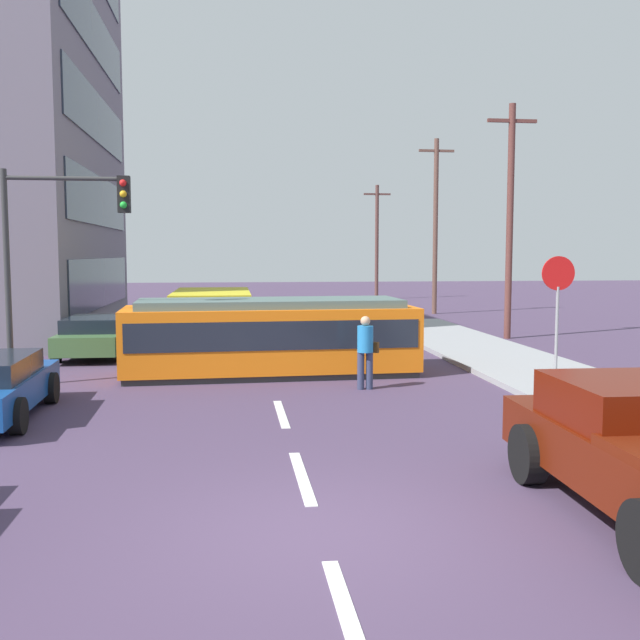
% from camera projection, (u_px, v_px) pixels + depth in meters
% --- Properties ---
extents(ground_plane, '(120.00, 120.00, 0.00)m').
position_uv_depth(ground_plane, '(270.00, 378.00, 17.96)').
color(ground_plane, '#463550').
extents(sidewalk_curb_right, '(3.20, 36.00, 0.14)m').
position_uv_depth(sidewalk_curb_right, '(614.00, 401.00, 14.84)').
color(sidewalk_curb_right, gray).
rests_on(sidewalk_curb_right, ground).
extents(lane_stripe_0, '(0.16, 2.40, 0.01)m').
position_uv_depth(lane_stripe_0, '(349.00, 622.00, 6.10)').
color(lane_stripe_0, silver).
rests_on(lane_stripe_0, ground).
extents(lane_stripe_1, '(0.16, 2.40, 0.01)m').
position_uv_depth(lane_stripe_1, '(302.00, 477.00, 10.05)').
color(lane_stripe_1, silver).
rests_on(lane_stripe_1, ground).
extents(lane_stripe_2, '(0.16, 2.40, 0.01)m').
position_uv_depth(lane_stripe_2, '(281.00, 414.00, 14.00)').
color(lane_stripe_2, silver).
rests_on(lane_stripe_2, ground).
extents(lane_stripe_3, '(0.16, 2.40, 0.01)m').
position_uv_depth(lane_stripe_3, '(259.00, 345.00, 24.52)').
color(lane_stripe_3, silver).
rests_on(lane_stripe_3, ground).
extents(lane_stripe_4, '(0.16, 2.40, 0.01)m').
position_uv_depth(lane_stripe_4, '(253.00, 327.00, 30.45)').
color(lane_stripe_4, silver).
rests_on(lane_stripe_4, ground).
extents(streetcar_tram, '(7.42, 2.82, 1.93)m').
position_uv_depth(streetcar_tram, '(270.00, 336.00, 18.51)').
color(streetcar_tram, orange).
rests_on(streetcar_tram, ground).
extents(city_bus, '(2.56, 5.45, 1.82)m').
position_uv_depth(city_bus, '(212.00, 314.00, 24.47)').
color(city_bus, gold).
rests_on(city_bus, ground).
extents(pedestrian_crossing, '(0.51, 0.36, 1.67)m').
position_uv_depth(pedestrian_crossing, '(366.00, 348.00, 16.46)').
color(pedestrian_crossing, '#323755').
rests_on(pedestrian_crossing, ground).
extents(parked_sedan_far, '(2.04, 4.32, 1.19)m').
position_uv_depth(parked_sedan_far, '(97.00, 335.00, 21.84)').
color(parked_sedan_far, '#3E6438').
rests_on(parked_sedan_far, ground).
extents(stop_sign, '(0.76, 0.07, 2.88)m').
position_uv_depth(stop_sign, '(558.00, 293.00, 16.20)').
color(stop_sign, gray).
rests_on(stop_sign, sidewalk_curb_right).
extents(traffic_light_mast, '(2.86, 0.33, 4.99)m').
position_uv_depth(traffic_light_mast, '(57.00, 235.00, 16.67)').
color(traffic_light_mast, '#333333').
rests_on(traffic_light_mast, ground).
extents(utility_pole_mid, '(1.80, 0.24, 8.34)m').
position_uv_depth(utility_pole_mid, '(510.00, 218.00, 25.99)').
color(utility_pole_mid, brown).
rests_on(utility_pole_mid, ground).
extents(utility_pole_far, '(1.80, 0.24, 8.79)m').
position_uv_depth(utility_pole_far, '(435.00, 223.00, 36.71)').
color(utility_pole_far, brown).
rests_on(utility_pole_far, ground).
extents(utility_pole_distant, '(1.80, 0.24, 7.58)m').
position_uv_depth(utility_pole_distant, '(377.00, 240.00, 48.48)').
color(utility_pole_distant, brown).
rests_on(utility_pole_distant, ground).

